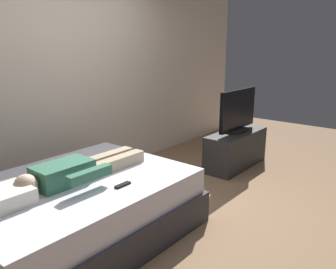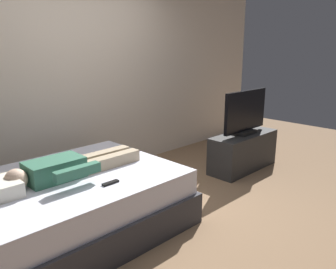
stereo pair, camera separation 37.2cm
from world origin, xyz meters
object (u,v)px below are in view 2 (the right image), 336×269
object	(u,v)px
bed	(69,205)
tv_stand	(243,151)
remote	(111,183)
person	(69,167)
tv	(245,113)

from	to	relation	value
bed	tv_stand	bearing A→B (deg)	-4.39
remote	tv_stand	size ratio (longest dim) A/B	0.14
remote	tv_stand	bearing A→B (deg)	5.22
remote	tv_stand	xyz separation A→B (m)	(2.35, 0.21, -0.30)
person	remote	xyz separation A→B (m)	(0.15, -0.40, -0.07)
bed	person	size ratio (longest dim) A/B	1.57
tv_stand	remote	bearing A→B (deg)	-174.78
bed	remote	xyz separation A→B (m)	(0.18, -0.41, 0.29)
bed	person	world-z (taller)	person
person	tv	bearing A→B (deg)	-4.34
tv_stand	tv	size ratio (longest dim) A/B	1.25
person	remote	distance (m)	0.44
tv	remote	bearing A→B (deg)	-174.78
tv_stand	tv	xyz separation A→B (m)	(0.00, 0.00, 0.53)
person	tv_stand	world-z (taller)	person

